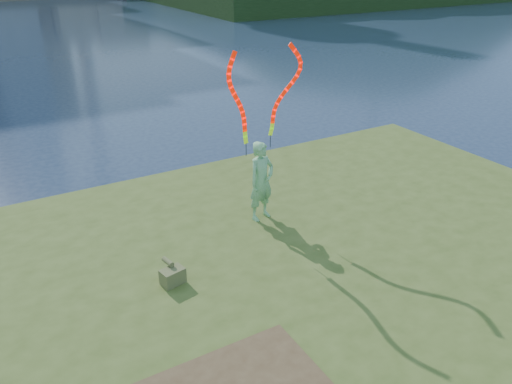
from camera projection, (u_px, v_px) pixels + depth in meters
ground at (259, 298)px, 10.37m from camera, size 320.00×320.00×0.00m
grassy_knoll at (328, 355)px, 8.44m from camera, size 20.00×18.00×0.80m
woman_with_ribbons at (261, 163)px, 11.24m from camera, size 2.10×0.70×4.24m
canvas_bag at (172, 275)px, 9.43m from camera, size 0.49×0.55×0.42m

